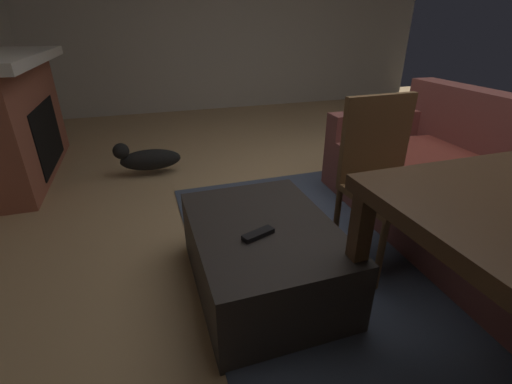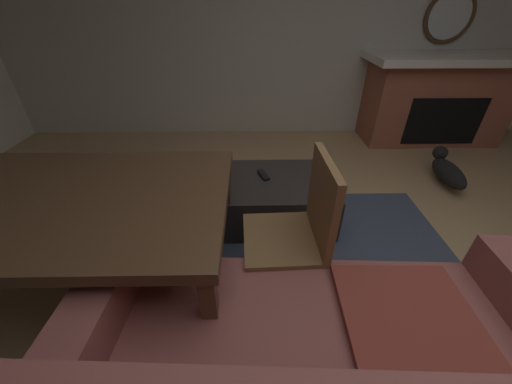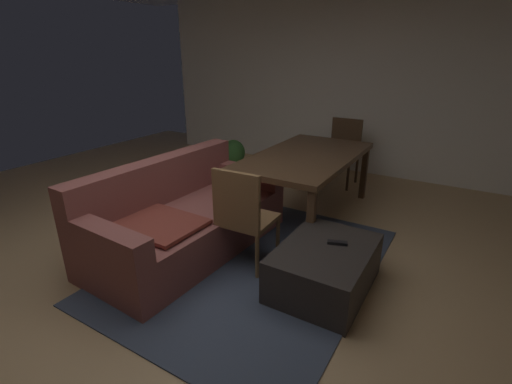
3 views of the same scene
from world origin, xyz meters
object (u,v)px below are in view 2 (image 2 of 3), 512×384
(couch, at_px, (319,379))
(dining_table, at_px, (47,208))
(round_wall_mirror, at_px, (450,16))
(fireplace, at_px, (436,99))
(dining_chair_west, at_px, (300,226))
(tv_remote, at_px, (263,175))
(small_dog, at_px, (447,170))
(ottoman_coffee_table, at_px, (275,199))

(couch, bearing_deg, dining_table, -27.10)
(round_wall_mirror, bearing_deg, fireplace, 90.00)
(dining_chair_west, bearing_deg, tv_remote, -77.91)
(dining_table, bearing_deg, dining_chair_west, -179.85)
(dining_chair_west, xyz_separation_m, small_dog, (-1.68, -1.24, -0.37))
(dining_table, bearing_deg, tv_remote, -145.50)
(couch, bearing_deg, fireplace, -123.88)
(small_dog, bearing_deg, ottoman_coffee_table, 15.92)
(couch, bearing_deg, round_wall_mirror, -121.52)
(round_wall_mirror, xyz_separation_m, dining_table, (3.37, 2.64, -0.73))
(fireplace, xyz_separation_m, small_dog, (0.36, 1.11, -0.38))
(round_wall_mirror, xyz_separation_m, ottoman_coffee_table, (2.11, 1.90, -1.22))
(round_wall_mirror, height_order, dining_chair_west, round_wall_mirror)
(couch, height_order, small_dog, couch)
(dining_table, height_order, small_dog, dining_table)
(couch, distance_m, ottoman_coffee_table, 1.43)
(ottoman_coffee_table, distance_m, dining_table, 1.54)
(fireplace, xyz_separation_m, couch, (2.04, 3.03, -0.23))
(round_wall_mirror, relative_size, small_dog, 1.00)
(couch, height_order, tv_remote, couch)
(round_wall_mirror, xyz_separation_m, small_dog, (0.36, 1.40, -1.25))
(couch, bearing_deg, tv_remote, -83.41)
(dining_chair_west, bearing_deg, small_dog, -143.60)
(round_wall_mirror, relative_size, dining_table, 0.31)
(couch, relative_size, small_dog, 3.49)
(dining_chair_west, bearing_deg, couch, 90.06)
(ottoman_coffee_table, bearing_deg, tv_remote, -30.49)
(couch, distance_m, dining_chair_west, 0.72)
(fireplace, height_order, ottoman_coffee_table, fireplace)
(couch, distance_m, dining_table, 1.54)
(tv_remote, height_order, dining_table, dining_table)
(small_dog, bearing_deg, fireplace, -107.91)
(couch, xyz_separation_m, dining_table, (1.33, -0.68, 0.37))
(dining_table, relative_size, small_dog, 3.22)
(fireplace, distance_m, dining_chair_west, 3.11)
(tv_remote, xyz_separation_m, dining_table, (1.16, 0.80, 0.29))
(round_wall_mirror, xyz_separation_m, dining_chair_west, (2.04, 2.63, -0.88))
(fireplace, distance_m, tv_remote, 2.70)
(fireplace, bearing_deg, small_dog, 72.09)
(fireplace, height_order, dining_table, fireplace)
(dining_table, bearing_deg, couch, 152.90)
(round_wall_mirror, height_order, couch, round_wall_mirror)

